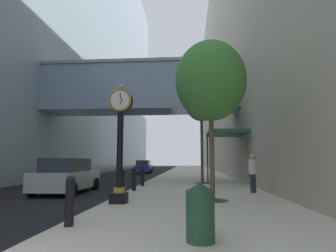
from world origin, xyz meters
The scene contains 16 objects.
ground_plane centered at (0.00, 27.00, 0.00)m, with size 110.00×110.00×0.00m, color black.
sidewalk_right centered at (3.31, 30.00, 0.07)m, with size 6.61×80.00×0.14m, color beige.
building_block_left centered at (-12.50, 29.93, 19.56)m, with size 23.99×80.00×39.28m.
building_block_right centered at (11.11, 30.00, 14.39)m, with size 9.00×80.00×28.79m.
street_clock centered at (0.58, 7.04, 2.41)m, with size 0.84×0.55×4.16m.
bollard_nearest centered at (0.32, 3.68, 0.72)m, with size 0.22×0.22×1.11m.
bollard_third centered at (0.32, 8.54, 0.72)m, with size 0.22×0.22×1.11m.
bollard_fourth centered at (0.32, 10.96, 0.72)m, with size 0.22×0.22×1.11m.
bollard_fifth centered at (0.32, 13.39, 0.72)m, with size 0.22×0.22×1.11m.
street_tree_near centered at (3.85, 7.84, 4.61)m, with size 2.69×2.69×6.03m.
street_tree_mid_near centered at (3.85, 15.70, 5.39)m, with size 2.17×2.17×6.54m.
trash_bin centered at (3.20, 2.69, 0.68)m, with size 0.53×0.53×1.05m.
pedestrian_walking centered at (5.89, 10.47, 1.07)m, with size 0.41×0.50×1.76m.
storefront_awning centered at (5.37, 15.47, 3.28)m, with size 2.40×3.60×3.30m.
car_silver_near centered at (-3.05, 10.98, 0.82)m, with size 2.09×4.47×1.69m.
car_blue_mid centered at (-2.61, 31.52, 0.78)m, with size 2.05×4.19×1.61m.
Camera 1 is at (3.01, -2.50, 1.60)m, focal length 29.48 mm.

